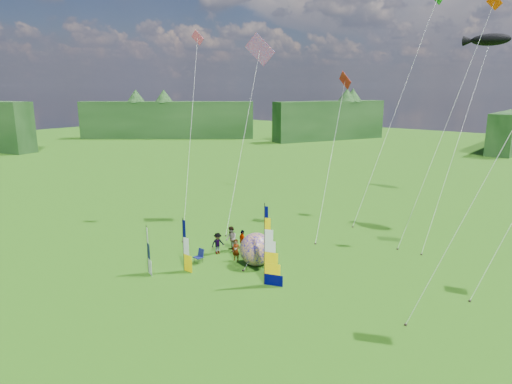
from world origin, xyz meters
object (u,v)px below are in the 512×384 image
Objects in this scene: side_banner_far at (148,250)px; spectator_a at (236,250)px; side_banner_left at (183,245)px; spectator_d at (242,241)px; kite_whale at (460,128)px; spectator_c at (218,243)px; camp_chair at (198,256)px; bol_inflatable at (256,249)px; spectator_b at (231,239)px; feather_banner_main at (264,246)px.

spectator_a is (3.12, 5.10, -0.77)m from side_banner_far.
side_banner_left is 2.12× the size of spectator_d.
side_banner_left is 23.02m from kite_whale.
spectator_c is 1.57× the size of camp_chair.
bol_inflatable is at bearing 177.09° from spectator_d.
spectator_b is 1.08m from spectator_c.
side_banner_far reaches higher than spectator_d.
spectator_b is (0.05, 4.60, -0.80)m from side_banner_left.
kite_whale is at bearing 82.71° from spectator_b.
bol_inflatable is 1.37× the size of spectator_d.
spectator_c is at bearing -178.89° from bol_inflatable.
spectator_b is (-5.40, 3.03, -1.54)m from feather_banner_main.
bol_inflatable is 2.24× the size of camp_chair.
feather_banner_main is 1.43× the size of side_banner_left.
bol_inflatable reaches higher than spectator_a.
spectator_d is 3.73m from camp_chair.
side_banner_far is at bearing -108.02° from camp_chair.
side_banner_left reaches higher than bol_inflatable.
kite_whale reaches higher than bol_inflatable.
kite_whale reaches higher than spectator_a.
camp_chair is (-0.20, -3.14, -0.44)m from spectator_b.
spectator_d is (-0.84, 1.66, 0.04)m from spectator_a.
spectator_d is at bearing 82.00° from camp_chair.
spectator_a is at bearing 143.88° from spectator_d.
bol_inflatable is 3.22m from spectator_b.
camp_chair is 0.06× the size of kite_whale.
feather_banner_main reaches higher than spectator_d.
side_banner_left is 5.20m from spectator_d.
bol_inflatable is (4.68, 5.38, -0.42)m from side_banner_far.
spectator_b reaches higher than spectator_d.
feather_banner_main is 4.94× the size of camp_chair.
feather_banner_main is 5.95m from camp_chair.
spectator_d is at bearing 101.98° from spectator_a.
bol_inflatable is at bearing 118.21° from feather_banner_main.
side_banner_left is 1.91m from camp_chair.
camp_chair is at bearing -145.89° from bol_inflatable.
side_banner_left reaches higher than side_banner_far.
side_banner_left is 2.30m from side_banner_far.
feather_banner_main is 6.39m from spectator_c.
bol_inflatable is 18.78m from kite_whale.
bol_inflatable is at bearing -4.59° from spectator_a.
spectator_d is (0.74, 5.06, -0.92)m from side_banner_left.
feather_banner_main is 5.73m from side_banner_left.
camp_chair is at bearing -156.38° from spectator_c.
spectator_a is 19.87m from kite_whale.
spectator_a is (-3.88, 1.83, -1.71)m from feather_banner_main.
spectator_b is 1.19× the size of spectator_c.
side_banner_left is 4.87m from bol_inflatable.
spectator_a is 1.95m from spectator_c.
feather_banner_main is at bearing 170.57° from spectator_d.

